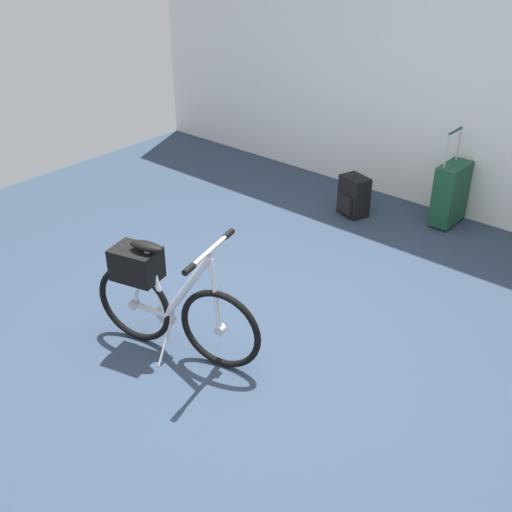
{
  "coord_description": "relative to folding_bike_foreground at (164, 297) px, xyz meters",
  "views": [
    {
      "loc": [
        2.05,
        -2.34,
        2.46
      ],
      "look_at": [
        -0.14,
        0.22,
        0.55
      ],
      "focal_mm": 44.25,
      "sensor_mm": 36.0,
      "label": 1
    }
  ],
  "objects": [
    {
      "name": "folding_bike_foreground",
      "position": [
        0.0,
        0.0,
        0.0
      ],
      "size": [
        1.11,
        0.52,
        0.8
      ],
      "color": "black",
      "rests_on": "ground_plane"
    },
    {
      "name": "rolling_suitcase",
      "position": [
        0.53,
        2.77,
        -0.1
      ],
      "size": [
        0.18,
        0.36,
        0.83
      ],
      "color": "#19472D",
      "rests_on": "ground_plane"
    },
    {
      "name": "backpack_on_floor",
      "position": [
        -0.18,
        2.38,
        -0.21
      ],
      "size": [
        0.29,
        0.26,
        0.36
      ],
      "color": "black",
      "rests_on": "ground_plane"
    },
    {
      "name": "back_wall",
      "position": [
        0.43,
        3.02,
        1.04
      ],
      "size": [
        7.05,
        0.1,
        2.84
      ],
      "primitive_type": "cube",
      "color": "white",
      "rests_on": "ground_plane"
    },
    {
      "name": "ground_plane",
      "position": [
        0.43,
        0.3,
        -0.38
      ],
      "size": [
        7.05,
        7.05,
        0.0
      ],
      "primitive_type": "plane",
      "color": "#2D3D51"
    }
  ]
}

